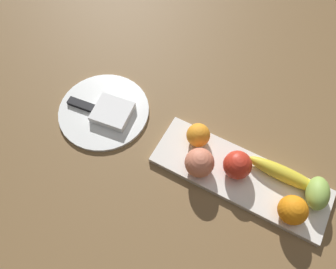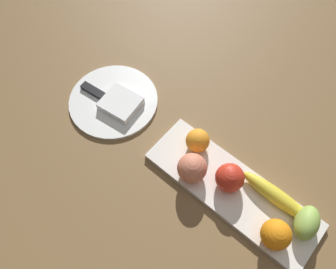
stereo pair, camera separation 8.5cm
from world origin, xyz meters
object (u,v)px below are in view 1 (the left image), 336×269
Objects in this scene: orange_near_banana at (293,210)px; peach at (199,163)px; banana at (284,174)px; orange_near_apple at (198,135)px; knife at (87,107)px; apple at (237,165)px; dinner_plate at (104,111)px; fruit_tray at (240,176)px; grape_bunch at (318,193)px; folded_napkin at (113,112)px.

orange_near_banana is 0.24m from peach.
orange_near_apple reaches higher than banana.
peach is 0.37m from knife.
peach reaches higher than apple.
fruit_tray is at bearing 0.00° from dinner_plate.
grape_bunch is 0.57m from folded_napkin.
grape_bunch reaches higher than dinner_plate.
grape_bunch reaches higher than fruit_tray.
grape_bunch is 0.60m from dinner_plate.
folded_napkin is (-0.39, 0.00, 0.01)m from fruit_tray.
fruit_tray is 2.41× the size of banana.
orange_near_banana is 0.68× the size of folded_napkin.
orange_near_apple is 0.32m from grape_bunch.
banana is at bearing 5.31° from folded_napkin.
apple reaches higher than knife.
dinner_plate is 0.04m from folded_napkin.
orange_near_banana reaches higher than fruit_tray.
grape_bunch is at bearing 13.50° from peach.
orange_near_banana reaches higher than dinner_plate.
apple is 0.41m from dinner_plate.
peach reaches higher than dinner_plate.
peach is (-0.20, -0.08, 0.02)m from banana.
banana is 2.22× the size of grape_bunch.
apple reaches higher than fruit_tray.
dinner_plate is (-0.60, -0.03, -0.04)m from grape_bunch.
banana is 0.10m from orange_near_banana.
apple is at bearing 167.19° from fruit_tray.
orange_near_banana is (0.28, -0.07, 0.00)m from orange_near_apple.
folded_napkin is at bearing -176.82° from grape_bunch.
orange_near_banana is (0.14, -0.04, 0.04)m from fruit_tray.
orange_near_banana is at bearing -119.88° from grape_bunch.
knife is (-0.46, -0.02, 0.01)m from fruit_tray.
peach is 0.29× the size of dinner_plate.
apple is 0.16m from orange_near_banana.
peach reaches higher than knife.
grape_bunch is (0.32, -0.00, -0.00)m from orange_near_apple.
banana reaches higher than dinner_plate.
grape_bunch is at bearing 3.18° from folded_napkin.
knife is at bearing -178.03° from fruit_tray.
peach reaches higher than orange_near_banana.
orange_near_apple is (-0.23, -0.01, 0.01)m from banana.
peach is at bearing -160.50° from fruit_tray.
grape_bunch is (0.09, -0.01, 0.01)m from banana.
grape_bunch is 0.47× the size of knife.
peach reaches higher than fruit_tray.
banana is at bearing 22.44° from peach.
dinner_plate is (-0.42, -0.00, -0.00)m from fruit_tray.
orange_near_apple is 0.61× the size of folded_napkin.
folded_napkin is at bearing -171.86° from orange_near_apple.
peach reaches higher than grape_bunch.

